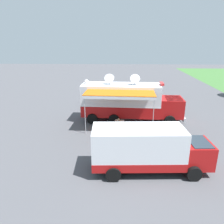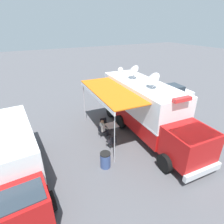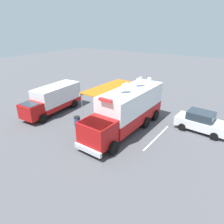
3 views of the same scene
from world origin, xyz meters
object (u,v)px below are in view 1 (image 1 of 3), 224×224
water_bottle (119,119)px  folding_chair_spare_by_truck (137,127)px  command_truck (129,101)px  folding_chair_at_table (118,127)px  folding_table (119,122)px  support_truck (147,149)px  trash_bin (155,134)px  seated_responder (119,125)px  folding_chair_beside_table (109,124)px  car_behind_truck (100,97)px

water_bottle → folding_chair_spare_by_truck: size_ratio=0.26×
folding_chair_spare_by_truck → water_bottle: bearing=-121.1°
command_truck → folding_chair_at_table: command_truck is taller
folding_table → support_truck: size_ratio=0.12×
command_truck → trash_bin: command_truck is taller
water_bottle → seated_responder: seated_responder is taller
folding_chair_spare_by_truck → folding_chair_at_table: bearing=-88.4°
command_truck → folding_chair_beside_table: (2.39, -1.70, -1.43)m
folding_chair_beside_table → seated_responder: bearing=62.8°
command_truck → car_behind_truck: bearing=-149.7°
folding_chair_at_table → folding_chair_spare_by_truck: 1.53m
support_truck → command_truck: bearing=-174.9°
command_truck → support_truck: (8.29, 0.74, -0.56)m
folding_chair_at_table → seated_responder: (-0.19, 0.01, 0.14)m
support_truck → folding_chair_spare_by_truck: bearing=-178.6°
folding_chair_beside_table → support_truck: size_ratio=0.13×
water_bottle → support_truck: 6.51m
folding_chair_beside_table → trash_bin: bearing=65.6°
command_truck → folding_chair_spare_by_truck: size_ratio=11.04×
command_truck → folding_chair_at_table: size_ratio=11.04×
folding_chair_beside_table → folding_table: bearing=103.9°
folding_table → seated_responder: (0.61, -0.07, -0.02)m
folding_table → water_bottle: (-0.16, -0.06, 0.16)m
folding_chair_beside_table → car_behind_truck: 8.09m
folding_chair_at_table → folding_chair_beside_table: same height
folding_chair_spare_by_truck → trash_bin: (1.10, 1.32, -0.06)m
folding_chair_beside_table → folding_chair_spare_by_truck: (0.55, 2.30, 0.00)m
folding_chair_at_table → car_behind_truck: size_ratio=0.20×
support_truck → car_behind_truck: support_truck is taller
water_bottle → trash_bin: water_bottle is taller
car_behind_truck → seated_responder: bearing=15.5°
folding_chair_spare_by_truck → folding_table: bearing=-117.5°
folding_chair_beside_table → support_truck: (5.90, 2.44, 0.87)m
folding_table → support_truck: bearing=14.6°
folding_chair_beside_table → folding_chair_at_table: bearing=52.6°
water_bottle → car_behind_truck: 7.92m
folding_chair_beside_table → trash_bin: 3.97m
command_truck → folding_chair_at_table: 3.43m
folding_chair_at_table → trash_bin: (1.05, 2.85, -0.06)m
folding_chair_spare_by_truck → car_behind_truck: 9.31m
folding_table → support_truck: support_truck is taller
seated_responder → car_behind_truck: bearing=-164.5°
folding_chair_beside_table → folding_chair_spare_by_truck: 2.37m
water_bottle → trash_bin: 3.49m
folding_chair_at_table → folding_chair_spare_by_truck: (-0.04, 1.53, 0.00)m
folding_table → folding_chair_beside_table: (0.21, -0.85, -0.16)m
folding_chair_beside_table → support_truck: support_truck is taller
folding_table → folding_chair_at_table: bearing=-5.6°
folding_chair_beside_table → trash_bin: size_ratio=0.96×
command_truck → folding_chair_spare_by_truck: bearing=11.6°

